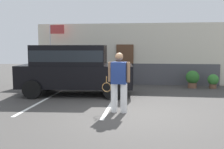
{
  "coord_description": "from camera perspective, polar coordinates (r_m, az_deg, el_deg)",
  "views": [
    {
      "loc": [
        0.58,
        -7.37,
        2.01
      ],
      "look_at": [
        -0.51,
        1.2,
        1.05
      ],
      "focal_mm": 40.96,
      "sensor_mm": 36.0,
      "label": 1
    }
  ],
  "objects": [
    {
      "name": "ground_plane",
      "position": [
        7.66,
        2.68,
        -8.87
      ],
      "size": [
        40.0,
        40.0,
        0.0
      ],
      "primitive_type": "plane",
      "color": "#423F3D"
    },
    {
      "name": "parking_stripe_0",
      "position": [
        9.82,
        -15.2,
        -5.67
      ],
      "size": [
        0.12,
        4.4,
        0.01
      ],
      "primitive_type": "cube",
      "color": "silver",
      "rests_on": "ground_plane"
    },
    {
      "name": "parking_stripe_1",
      "position": [
        9.17,
        -0.06,
        -6.31
      ],
      "size": [
        0.12,
        4.4,
        0.01
      ],
      "primitive_type": "cube",
      "color": "silver",
      "rests_on": "ground_plane"
    },
    {
      "name": "house_frontage",
      "position": [
        13.67,
        4.8,
        4.2
      ],
      "size": [
        10.44,
        0.4,
        3.2
      ],
      "color": "beige",
      "rests_on": "ground_plane"
    },
    {
      "name": "parked_suv",
      "position": [
        10.68,
        -8.47,
        1.63
      ],
      "size": [
        4.73,
        2.45,
        2.05
      ],
      "rotation": [
        0.0,
        0.0,
        0.08
      ],
      "color": "black",
      "rests_on": "ground_plane"
    },
    {
      "name": "tennis_player_man",
      "position": [
        7.72,
        1.54,
        -1.63
      ],
      "size": [
        0.92,
        0.33,
        1.82
      ],
      "rotation": [
        0.0,
        0.0,
        3.02
      ],
      "color": "white",
      "rests_on": "ground_plane"
    },
    {
      "name": "potted_plant_by_porch",
      "position": [
        12.92,
        17.52,
        -0.81
      ],
      "size": [
        0.64,
        0.64,
        0.84
      ],
      "color": "brown",
      "rests_on": "ground_plane"
    },
    {
      "name": "potted_plant_secondary",
      "position": [
        13.15,
        21.62,
        -1.24
      ],
      "size": [
        0.52,
        0.52,
        0.68
      ],
      "color": "brown",
      "rests_on": "ground_plane"
    },
    {
      "name": "flag_pole",
      "position": [
        13.89,
        -12.9,
        6.89
      ],
      "size": [
        0.8,
        0.05,
        3.16
      ],
      "color": "silver",
      "rests_on": "ground_plane"
    }
  ]
}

